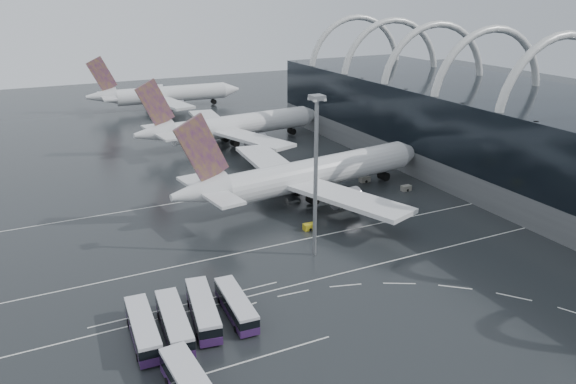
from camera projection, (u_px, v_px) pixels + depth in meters
name	position (u px, v px, depth m)	size (l,w,h in m)	color
ground	(333.00, 269.00, 90.74)	(420.00, 420.00, 0.00)	black
terminal	(520.00, 134.00, 129.26)	(42.00, 160.00, 34.90)	#55575A
lane_marking_near	(339.00, 274.00, 89.06)	(120.00, 0.25, 0.01)	silver
lane_marking_mid	(299.00, 240.00, 100.85)	(120.00, 0.25, 0.01)	silver
lane_marking_far	(241.00, 192.00, 124.42)	(120.00, 0.25, 0.01)	silver
bus_bay_line_south	(228.00, 367.00, 67.31)	(28.00, 0.25, 0.01)	silver
bus_bay_line_north	(189.00, 303.00, 80.78)	(28.00, 0.25, 0.01)	silver
airliner_main	(308.00, 175.00, 118.63)	(63.97, 55.65, 21.66)	silver
airliner_gate_b	(233.00, 127.00, 160.71)	(59.86, 53.48, 20.77)	silver
airliner_gate_c	(164.00, 95.00, 207.99)	(56.97, 52.69, 20.34)	silver
bus_row_near_a	(143.00, 329.00, 71.84)	(3.71, 12.98, 3.16)	#2E1440
bus_row_near_b	(174.00, 322.00, 73.14)	(4.16, 13.29, 3.22)	#2E1440
bus_row_near_c	(203.00, 310.00, 75.96)	(5.05, 13.55, 3.26)	#2E1440
bus_row_near_d	(236.00, 305.00, 77.38)	(3.53, 12.31, 2.99)	#2E1440
floodlight_mast	(316.00, 158.00, 89.61)	(2.09, 2.09, 27.27)	gray
gse_cart_belly_a	(394.00, 208.00, 113.87)	(2.30, 1.36, 1.26)	#AA9716
gse_cart_belly_b	(365.00, 179.00, 130.93)	(2.42, 1.43, 1.32)	slate
gse_cart_belly_c	(309.00, 227.00, 105.12)	(2.22, 1.31, 1.21)	#AA9716
gse_cart_belly_d	(406.00, 188.00, 125.32)	(2.20, 1.30, 1.20)	slate
gse_cart_belly_e	(327.00, 190.00, 123.93)	(2.41, 1.43, 1.32)	#AA9716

